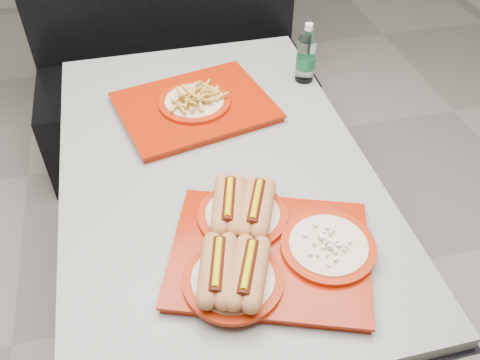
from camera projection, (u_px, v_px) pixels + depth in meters
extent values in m
plane|color=gray|center=(221.00, 303.00, 2.03)|extent=(6.00, 6.00, 0.00)
cylinder|color=black|center=(221.00, 299.00, 2.02)|extent=(0.52, 0.52, 0.05)
cylinder|color=black|center=(218.00, 242.00, 1.77)|extent=(0.11, 0.11, 0.66)
cube|color=black|center=(215.00, 174.00, 1.55)|extent=(0.92, 1.42, 0.01)
cube|color=gray|center=(215.00, 168.00, 1.53)|extent=(0.90, 1.40, 0.04)
cube|color=black|center=(179.00, 111.00, 2.60)|extent=(1.30, 0.55, 0.45)
cube|color=#971904|center=(270.00, 256.00, 1.25)|extent=(0.57, 0.51, 0.02)
cube|color=#971904|center=(270.00, 252.00, 1.24)|extent=(0.58, 0.52, 0.01)
cylinder|color=#A11F05|center=(233.00, 280.00, 1.17)|extent=(0.23, 0.23, 0.01)
cylinder|color=white|center=(233.00, 278.00, 1.17)|extent=(0.19, 0.19, 0.01)
cylinder|color=#A11F05|center=(243.00, 215.00, 1.32)|extent=(0.23, 0.23, 0.01)
cylinder|color=white|center=(243.00, 213.00, 1.31)|extent=(0.19, 0.19, 0.01)
cylinder|color=#A11F05|center=(328.00, 246.00, 1.24)|extent=(0.23, 0.23, 0.01)
cylinder|color=white|center=(329.00, 244.00, 1.24)|extent=(0.19, 0.19, 0.01)
cube|color=#971904|center=(195.00, 108.00, 1.70)|extent=(0.55, 0.47, 0.02)
cube|color=#971904|center=(195.00, 105.00, 1.69)|extent=(0.56, 0.48, 0.01)
cylinder|color=#A11F05|center=(195.00, 102.00, 1.69)|extent=(0.24, 0.24, 0.01)
cylinder|color=white|center=(194.00, 101.00, 1.68)|extent=(0.20, 0.20, 0.01)
cylinder|color=silver|center=(306.00, 60.00, 1.79)|extent=(0.07, 0.07, 0.16)
cylinder|color=#155630|center=(305.00, 62.00, 1.80)|extent=(0.07, 0.07, 0.04)
cone|color=silver|center=(308.00, 35.00, 1.73)|extent=(0.07, 0.07, 0.04)
cylinder|color=silver|center=(309.00, 27.00, 1.71)|extent=(0.03, 0.03, 0.02)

